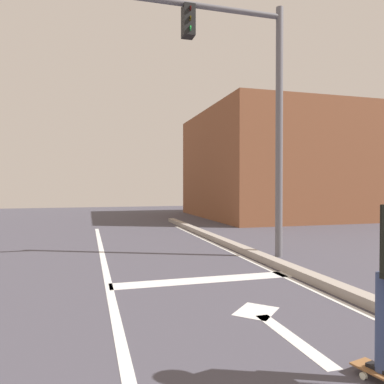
% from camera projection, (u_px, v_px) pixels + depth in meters
% --- Properties ---
extents(lane_line_center, '(0.12, 20.00, 0.01)m').
position_uv_depth(lane_line_center, '(120.00, 336.00, 3.87)').
color(lane_line_center, silver).
rests_on(lane_line_center, ground).
extents(lane_line_curbside, '(0.12, 20.00, 0.01)m').
position_uv_depth(lane_line_curbside, '(358.00, 310.00, 4.68)').
color(lane_line_curbside, silver).
rests_on(lane_line_curbside, ground).
extents(stop_bar, '(3.13, 0.40, 0.01)m').
position_uv_depth(stop_bar, '(204.00, 280.00, 6.19)').
color(stop_bar, silver).
rests_on(stop_bar, ground).
extents(lane_arrow_stem, '(0.16, 1.40, 0.01)m').
position_uv_depth(lane_arrow_stem, '(292.00, 338.00, 3.83)').
color(lane_arrow_stem, silver).
rests_on(lane_arrow_stem, ground).
extents(lane_arrow_head, '(0.71, 0.71, 0.01)m').
position_uv_depth(lane_arrow_head, '(256.00, 311.00, 4.65)').
color(lane_arrow_head, silver).
rests_on(lane_arrow_head, ground).
extents(curb_strip, '(0.24, 24.00, 0.14)m').
position_uv_depth(curb_strip, '(374.00, 303.00, 4.75)').
color(curb_strip, '#9D938A').
rests_on(curb_strip, ground).
extents(traffic_signal_mast, '(4.26, 0.34, 5.52)m').
position_uv_depth(traffic_signal_mast, '(242.00, 84.00, 7.93)').
color(traffic_signal_mast, slate).
rests_on(traffic_signal_mast, ground).
extents(building_block, '(9.58, 8.45, 5.22)m').
position_uv_depth(building_block, '(293.00, 166.00, 19.09)').
color(building_block, brown).
rests_on(building_block, ground).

